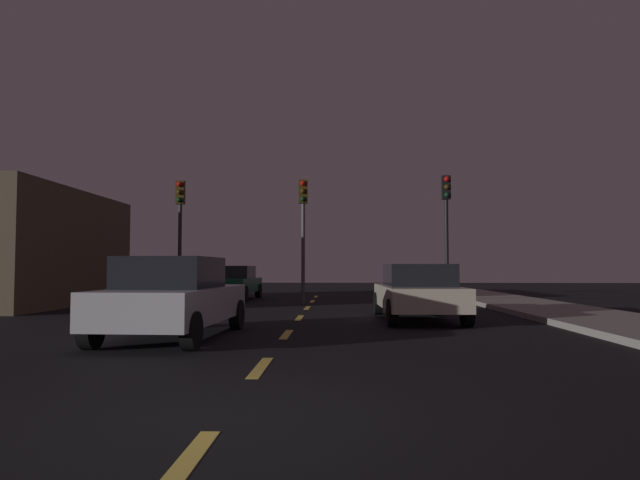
% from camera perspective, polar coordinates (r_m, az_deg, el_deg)
% --- Properties ---
extents(ground_plane, '(80.00, 80.00, 0.00)m').
position_cam_1_polar(ground_plane, '(12.18, -3.13, -9.15)').
color(ground_plane, black).
extents(lane_stripe_nearest, '(0.16, 1.60, 0.01)m').
position_cam_1_polar(lane_stripe_nearest, '(4.22, -13.57, -21.22)').
color(lane_stripe_nearest, '#EACC4C').
rests_on(lane_stripe_nearest, ground_plane).
extents(lane_stripe_second, '(0.16, 1.60, 0.01)m').
position_cam_1_polar(lane_stripe_second, '(7.85, -5.99, -12.63)').
color(lane_stripe_second, '#EACC4C').
rests_on(lane_stripe_second, ground_plane).
extents(lane_stripe_third, '(0.16, 1.60, 0.01)m').
position_cam_1_polar(lane_stripe_third, '(11.58, -3.39, -9.46)').
color(lane_stripe_third, '#EACC4C').
rests_on(lane_stripe_third, ground_plane).
extents(lane_stripe_fourth, '(0.16, 1.60, 0.01)m').
position_cam_1_polar(lane_stripe_fourth, '(15.35, -2.09, -7.83)').
color(lane_stripe_fourth, '#EACC4C').
rests_on(lane_stripe_fourth, ground_plane).
extents(lane_stripe_fifth, '(0.16, 1.60, 0.01)m').
position_cam_1_polar(lane_stripe_fifth, '(19.14, -1.30, -6.85)').
color(lane_stripe_fifth, '#EACC4C').
rests_on(lane_stripe_fifth, ground_plane).
extents(lane_stripe_sixth, '(0.16, 1.60, 0.01)m').
position_cam_1_polar(lane_stripe_sixth, '(22.92, -0.78, -6.19)').
color(lane_stripe_sixth, '#EACC4C').
rests_on(lane_stripe_sixth, ground_plane).
extents(lane_stripe_seventh, '(0.16, 1.60, 0.01)m').
position_cam_1_polar(lane_stripe_seventh, '(26.71, -0.40, -5.71)').
color(lane_stripe_seventh, '#EACC4C').
rests_on(lane_stripe_seventh, ground_plane).
extents(traffic_signal_left, '(0.32, 0.38, 4.70)m').
position_cam_1_polar(traffic_signal_left, '(22.36, -13.92, 2.27)').
color(traffic_signal_left, '#2D2D30').
rests_on(traffic_signal_left, ground_plane).
extents(traffic_signal_center, '(0.32, 0.38, 4.71)m').
position_cam_1_polar(traffic_signal_center, '(21.56, -1.71, 2.40)').
color(traffic_signal_center, '#4C4C51').
rests_on(traffic_signal_center, ground_plane).
extents(traffic_signal_right, '(0.32, 0.38, 4.84)m').
position_cam_1_polar(traffic_signal_right, '(21.91, 12.62, 2.61)').
color(traffic_signal_right, black).
rests_on(traffic_signal_right, ground_plane).
extents(car_stopped_ahead, '(2.03, 4.57, 1.44)m').
position_cam_1_polar(car_stopped_ahead, '(14.85, 9.81, -5.14)').
color(car_stopped_ahead, beige).
rests_on(car_stopped_ahead, ground_plane).
extents(car_adjacent_lane, '(2.08, 4.48, 1.55)m').
position_cam_1_polar(car_adjacent_lane, '(11.24, -14.52, -5.60)').
color(car_adjacent_lane, silver).
rests_on(car_adjacent_lane, ground_plane).
extents(car_oncoming_far, '(2.13, 4.30, 1.44)m').
position_cam_1_polar(car_oncoming_far, '(24.43, -8.89, -4.23)').
color(car_oncoming_far, '#0F4C2D').
rests_on(car_oncoming_far, ground_plane).
extents(storefront_left, '(5.52, 8.70, 4.09)m').
position_cam_1_polar(storefront_left, '(23.14, -28.84, -0.75)').
color(storefront_left, brown).
rests_on(storefront_left, ground_plane).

